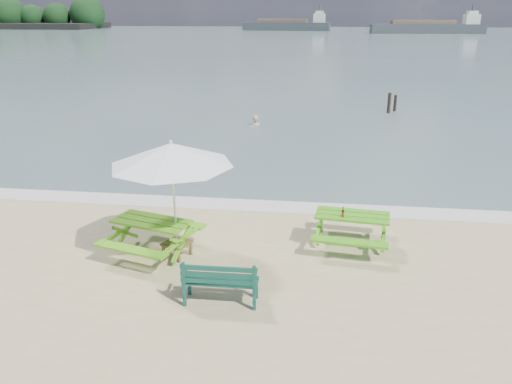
# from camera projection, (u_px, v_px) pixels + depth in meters

# --- Properties ---
(sea) EXTENTS (300.00, 300.00, 0.00)m
(sea) POSITION_uv_depth(u_px,v_px,m) (313.00, 41.00, 88.91)
(sea) COLOR slate
(sea) RESTS_ON ground
(foam_strip) EXTENTS (22.00, 0.90, 0.01)m
(foam_strip) POSITION_uv_depth(u_px,v_px,m) (256.00, 205.00, 14.00)
(foam_strip) COLOR silver
(foam_strip) RESTS_ON ground
(picnic_table_left) EXTENTS (2.16, 2.29, 0.81)m
(picnic_table_left) POSITION_uv_depth(u_px,v_px,m) (153.00, 238.00, 11.12)
(picnic_table_left) COLOR #54A218
(picnic_table_left) RESTS_ON ground
(picnic_table_right) EXTENTS (1.85, 2.02, 0.79)m
(picnic_table_right) POSITION_uv_depth(u_px,v_px,m) (351.00, 231.00, 11.50)
(picnic_table_right) COLOR #48A318
(picnic_table_right) RESTS_ON ground
(park_bench) EXTENTS (1.41, 0.51, 0.86)m
(park_bench) POSITION_uv_depth(u_px,v_px,m) (221.00, 289.00, 9.31)
(park_bench) COLOR #0F3F33
(park_bench) RESTS_ON ground
(side_table) EXTENTS (0.69, 0.69, 0.34)m
(side_table) POSITION_uv_depth(u_px,v_px,m) (177.00, 249.00, 11.08)
(side_table) COLOR brown
(side_table) RESTS_ON ground
(patio_umbrella) EXTENTS (3.44, 3.44, 2.60)m
(patio_umbrella) POSITION_uv_depth(u_px,v_px,m) (171.00, 154.00, 10.33)
(patio_umbrella) COLOR silver
(patio_umbrella) RESTS_ON ground
(beer_bottle) EXTENTS (0.06, 0.06, 0.24)m
(beer_bottle) POSITION_uv_depth(u_px,v_px,m) (343.00, 214.00, 11.19)
(beer_bottle) COLOR #915015
(beer_bottle) RESTS_ON picnic_table_right
(swimmer) EXTENTS (0.71, 0.53, 1.78)m
(swimmer) POSITION_uv_depth(u_px,v_px,m) (255.00, 133.00, 24.00)
(swimmer) COLOR tan
(swimmer) RESTS_ON ground
(mooring_pilings) EXTENTS (0.57, 0.77, 1.28)m
(mooring_pilings) POSITION_uv_depth(u_px,v_px,m) (391.00, 105.00, 26.61)
(mooring_pilings) COLOR black
(mooring_pilings) RESTS_ON ground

